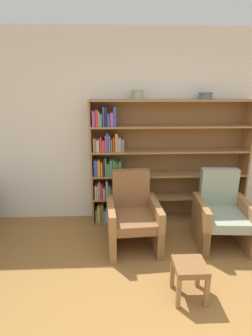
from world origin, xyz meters
The scene contains 7 objects.
wall_back centered at (0.00, 2.38, 1.38)m, with size 12.00×0.06×2.75m.
bookshelf centered at (-0.03, 2.21, 0.90)m, with size 2.27×0.30×1.81m.
bowl_terracotta centered at (-0.29, 2.19, 1.88)m, with size 0.17×0.17×0.12m.
bowl_sage centered at (0.64, 2.19, 1.86)m, with size 0.20×0.20×0.09m.
armchair_leather centered at (-0.39, 1.53, 0.40)m, with size 0.69×0.72×0.95m.
armchair_cushioned centered at (0.76, 1.53, 0.40)m, with size 0.69×0.72×0.95m.
footstool centered at (0.09, 0.61, 0.29)m, with size 0.30×0.30×0.37m.
Camera 1 is at (-0.60, -1.46, 1.95)m, focal length 28.00 mm.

